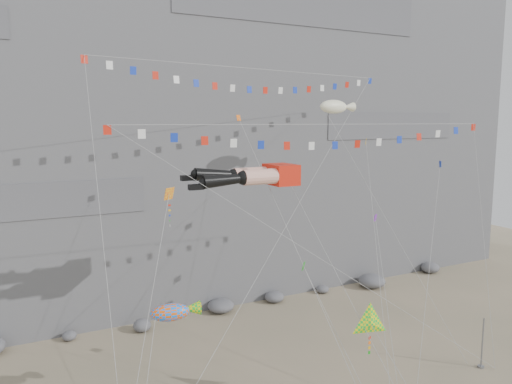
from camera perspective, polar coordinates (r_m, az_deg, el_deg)
cliff at (r=61.19m, az=-9.99°, el=14.07°), size 80.00×28.00×50.00m
talus_boulders at (r=50.06m, az=-4.04°, el=-12.88°), size 60.00×3.00×1.20m
anchor_pole_right at (r=42.71m, az=24.46°, el=-15.44°), size 0.12×0.12×3.92m
legs_kite at (r=34.39m, az=-0.33°, el=1.84°), size 9.87×13.67×19.37m
flag_banner_upper at (r=41.52m, az=0.15°, el=13.84°), size 28.39×17.16×30.48m
flag_banner_lower at (r=35.08m, az=7.80°, el=7.64°), size 29.15×6.06×22.60m
harlequin_kite at (r=30.15m, az=-9.92°, el=-0.37°), size 5.73×6.76×16.09m
fish_windsock at (r=32.06m, az=-9.79°, el=-13.43°), size 5.98×7.02×9.94m
delta_kite at (r=32.91m, az=12.96°, el=-14.42°), size 2.64×6.59×8.53m
blimp_windsock at (r=45.15m, az=8.88°, el=9.55°), size 6.55×12.96×23.49m
small_kite_a at (r=37.57m, az=-1.59°, el=7.54°), size 2.67×15.33×23.90m
small_kite_b at (r=41.17m, az=13.52°, el=-3.12°), size 6.14×10.09×15.27m
small_kite_c at (r=34.59m, az=5.55°, el=-8.61°), size 1.58×8.89×11.92m
small_kite_d at (r=41.88m, az=12.50°, el=5.14°), size 7.58×12.45×21.67m
small_kite_e at (r=41.03m, az=20.27°, el=2.57°), size 9.10×7.33×18.60m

